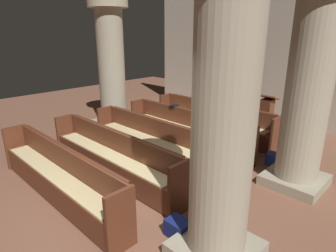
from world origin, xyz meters
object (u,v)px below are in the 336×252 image
(pillar_far_side, at_px, (111,62))
(pillar_aisle_rear, at_px, (224,114))
(pew_row_2, at_px, (153,139))
(pew_row_0, at_px, (212,119))
(pew_row_3, at_px, (112,154))
(hymn_book, at_px, (174,106))
(pew_row_4, at_px, (57,173))
(lectern, at_px, (266,117))
(kneeler_box_blue, at_px, (275,160))
(pew_row_1, at_px, (186,128))
(kneeler_box_navy, at_px, (178,228))
(pillar_aisle_side, at_px, (309,84))

(pillar_far_side, height_order, pillar_aisle_rear, same)
(pew_row_2, distance_m, pillar_far_side, 3.01)
(pew_row_0, height_order, pew_row_3, same)
(pew_row_3, bearing_deg, hymn_book, 103.74)
(pew_row_4, distance_m, lectern, 5.43)
(pillar_far_side, distance_m, kneeler_box_blue, 4.93)
(pew_row_3, bearing_deg, pew_row_1, 90.00)
(kneeler_box_navy, bearing_deg, pew_row_3, 169.48)
(pew_row_2, height_order, kneeler_box_blue, pew_row_2)
(kneeler_box_blue, bearing_deg, pillar_far_side, -170.85)
(pew_row_1, distance_m, pillar_aisle_rear, 3.82)
(pew_row_3, distance_m, pillar_aisle_rear, 2.96)
(pew_row_0, bearing_deg, kneeler_box_navy, -60.16)
(pew_row_3, relative_size, pew_row_4, 1.00)
(hymn_book, bearing_deg, pillar_aisle_rear, -39.63)
(pew_row_4, bearing_deg, pew_row_0, 90.00)
(pew_row_3, distance_m, pillar_aisle_side, 3.63)
(pew_row_4, height_order, kneeler_box_navy, pew_row_4)
(pew_row_4, bearing_deg, hymn_book, 99.52)
(pew_row_3, height_order, pillar_far_side, pillar_far_side)
(pew_row_1, xyz_separation_m, kneeler_box_blue, (2.01, 0.50, -0.34))
(pew_row_2, distance_m, kneeler_box_navy, 2.52)
(pillar_far_side, bearing_deg, pew_row_1, 5.17)
(kneeler_box_blue, bearing_deg, pew_row_0, 164.56)
(pew_row_1, relative_size, hymn_book, 17.50)
(kneeler_box_blue, bearing_deg, hymn_book, -173.09)
(pew_row_0, relative_size, pew_row_4, 1.00)
(pew_row_1, relative_size, pew_row_4, 1.00)
(pew_row_1, relative_size, pillar_aisle_side, 1.00)
(pew_row_0, relative_size, hymn_book, 17.50)
(pillar_aisle_side, xyz_separation_m, hymn_book, (-3.17, 0.19, -0.96))
(pillar_far_side, bearing_deg, hymn_book, 12.01)
(pew_row_2, bearing_deg, pillar_far_side, 162.04)
(pillar_aisle_rear, xyz_separation_m, kneeler_box_navy, (-0.56, -0.06, -1.71))
(pew_row_4, height_order, hymn_book, hymn_book)
(pillar_aisle_side, bearing_deg, pew_row_1, -179.86)
(pillar_far_side, relative_size, kneeler_box_blue, 10.33)
(pillar_aisle_rear, height_order, kneeler_box_navy, pillar_aisle_rear)
(pew_row_2, bearing_deg, pew_row_0, 90.00)
(hymn_book, bearing_deg, pew_row_4, -80.48)
(pew_row_2, relative_size, pillar_aisle_side, 1.00)
(pew_row_2, xyz_separation_m, pew_row_3, (0.00, -1.06, 0.00))
(pew_row_0, xyz_separation_m, lectern, (0.94, 1.11, -0.01))
(lectern, distance_m, kneeler_box_navy, 4.81)
(pew_row_2, relative_size, pew_row_3, 1.00)
(pew_row_0, height_order, pillar_far_side, pillar_far_side)
(pew_row_0, relative_size, lectern, 3.23)
(hymn_book, relative_size, kneeler_box_blue, 0.59)
(lectern, distance_m, hymn_book, 2.52)
(pew_row_4, height_order, pillar_far_side, pillar_far_side)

